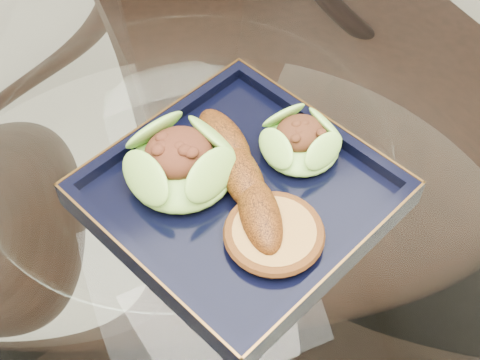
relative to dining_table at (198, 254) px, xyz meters
name	(u,v)px	position (x,y,z in m)	size (l,w,h in m)	color
dining_table	(198,254)	(0.00, 0.00, 0.00)	(1.13, 1.13, 0.77)	white
dining_chair	(250,69)	(0.23, 0.38, -0.08)	(0.43, 0.43, 0.93)	black
navy_plate	(240,198)	(0.04, -0.06, 0.17)	(0.27, 0.27, 0.02)	black
lettuce_wrap_left	(181,165)	(-0.01, -0.02, 0.20)	(0.11, 0.11, 0.04)	#5FA42F
lettuce_wrap_right	(300,142)	(0.12, -0.03, 0.20)	(0.09, 0.09, 0.03)	#64A02E
roasted_plantain	(241,176)	(0.04, -0.05, 0.20)	(0.19, 0.04, 0.04)	#6A320B
crumb_patty	(274,235)	(0.05, -0.12, 0.19)	(0.09, 0.09, 0.02)	#A47736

